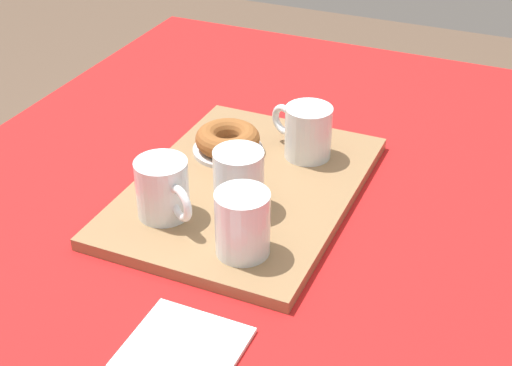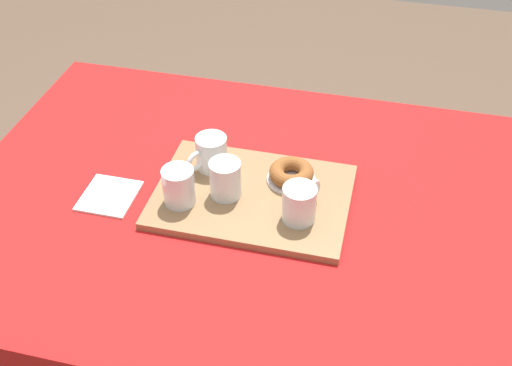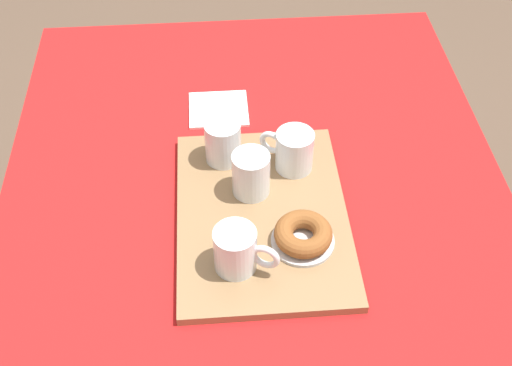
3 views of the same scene
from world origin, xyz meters
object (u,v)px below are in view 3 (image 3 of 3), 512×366
object	(u,v)px
water_glass_far	(251,175)
tea_mug_left	(236,251)
serving_tray	(262,215)
donut_plate_left	(303,241)
tea_mug_right	(294,151)
dining_table	(258,239)
water_glass_near	(223,144)
paper_napkin	(218,109)
sugar_donut_left	(303,234)

from	to	relation	value
water_glass_far	tea_mug_left	bearing A→B (deg)	-12.02
serving_tray	donut_plate_left	world-z (taller)	donut_plate_left
tea_mug_right	donut_plate_left	bearing A→B (deg)	-1.46
dining_table	water_glass_near	world-z (taller)	water_glass_near
paper_napkin	tea_mug_right	bearing A→B (deg)	34.32
water_glass_far	sugar_donut_left	world-z (taller)	water_glass_far
dining_table	tea_mug_left	size ratio (longest dim) A/B	12.32
dining_table	tea_mug_right	size ratio (longest dim) A/B	12.74
paper_napkin	water_glass_near	bearing A→B (deg)	1.58
tea_mug_left	donut_plate_left	xyz separation A→B (m)	(-0.04, 0.13, -0.04)
tea_mug_left	paper_napkin	size ratio (longest dim) A/B	0.84
water_glass_far	donut_plate_left	size ratio (longest dim) A/B	0.78
tea_mug_right	dining_table	bearing A→B (deg)	-38.11
tea_mug_left	water_glass_far	world-z (taller)	water_glass_far
sugar_donut_left	tea_mug_right	bearing A→B (deg)	178.54
donut_plate_left	sugar_donut_left	bearing A→B (deg)	0.00
tea_mug_right	donut_plate_left	xyz separation A→B (m)	(0.21, -0.01, -0.04)
tea_mug_left	paper_napkin	xyz separation A→B (m)	(-0.47, -0.02, -0.06)
water_glass_near	sugar_donut_left	world-z (taller)	water_glass_near
tea_mug_right	paper_napkin	distance (m)	0.27
tea_mug_left	donut_plate_left	bearing A→B (deg)	108.96
tea_mug_left	donut_plate_left	distance (m)	0.14
tea_mug_left	serving_tray	bearing A→B (deg)	155.55
water_glass_near	paper_napkin	bearing A→B (deg)	-178.42
water_glass_near	water_glass_far	xyz separation A→B (m)	(0.10, 0.05, 0.00)
tea_mug_left	water_glass_near	distance (m)	0.28
dining_table	serving_tray	size ratio (longest dim) A/B	3.00
water_glass_far	paper_napkin	world-z (taller)	water_glass_far
sugar_donut_left	paper_napkin	size ratio (longest dim) A/B	0.80
dining_table	paper_napkin	bearing A→B (deg)	-168.29
serving_tray	tea_mug_right	size ratio (longest dim) A/B	4.24
serving_tray	paper_napkin	world-z (taller)	serving_tray
dining_table	tea_mug_right	xyz separation A→B (m)	(-0.10, 0.08, 0.15)
sugar_donut_left	paper_napkin	distance (m)	0.45
serving_tray	tea_mug_left	xyz separation A→B (m)	(0.13, -0.06, 0.05)
paper_napkin	tea_mug_left	bearing A→B (deg)	2.05
dining_table	water_glass_far	world-z (taller)	water_glass_far
donut_plate_left	paper_napkin	xyz separation A→B (m)	(-0.42, -0.14, -0.02)
water_glass_near	paper_napkin	xyz separation A→B (m)	(-0.18, -0.01, -0.06)
serving_tray	water_glass_far	size ratio (longest dim) A/B	4.97
tea_mug_left	dining_table	bearing A→B (deg)	161.00
tea_mug_left	paper_napkin	bearing A→B (deg)	-177.95
serving_tray	water_glass_far	bearing A→B (deg)	-164.21
tea_mug_left	tea_mug_right	size ratio (longest dim) A/B	1.03
dining_table	donut_plate_left	size ratio (longest dim) A/B	11.72
donut_plate_left	serving_tray	bearing A→B (deg)	-139.55
serving_tray	tea_mug_left	size ratio (longest dim) A/B	4.10
water_glass_far	water_glass_near	bearing A→B (deg)	-152.43
tea_mug_left	water_glass_near	bearing A→B (deg)	-177.65
tea_mug_right	tea_mug_left	bearing A→B (deg)	-27.85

